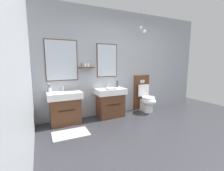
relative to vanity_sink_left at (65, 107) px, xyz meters
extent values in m
cube|color=#2D2D33|center=(1.67, -1.81, -0.43)|extent=(6.03, 5.46, 0.10)
cube|color=#999EA3|center=(1.67, 0.26, 0.95)|extent=(4.83, 0.12, 2.66)
cube|color=#4C301E|center=(0.00, 0.19, 1.02)|extent=(0.71, 0.02, 0.91)
cube|color=silver|center=(0.00, 0.18, 1.02)|extent=(0.67, 0.01, 0.87)
cube|color=#4C301E|center=(1.10, 0.19, 1.02)|extent=(0.55, 0.02, 0.83)
cube|color=silver|center=(1.10, 0.18, 1.02)|extent=(0.51, 0.01, 0.79)
cube|color=#56331E|center=(0.55, 0.12, 0.86)|extent=(0.36, 0.14, 0.02)
cylinder|color=slate|center=(0.44, 0.11, 0.92)|extent=(0.06, 0.06, 0.08)
cylinder|color=white|center=(0.51, 0.12, 0.91)|extent=(0.06, 0.06, 0.08)
cylinder|color=silver|center=(0.58, 0.12, 0.92)|extent=(0.04, 0.04, 0.09)
cylinder|color=gray|center=(2.07, -0.02, 2.05)|extent=(0.01, 0.01, 0.47)
sphere|color=silver|center=(2.07, -0.02, 1.77)|extent=(0.11, 0.11, 0.11)
cylinder|color=gray|center=(1.91, -0.08, 2.08)|extent=(0.01, 0.01, 0.40)
sphere|color=silver|center=(1.91, -0.08, 1.84)|extent=(0.08, 0.08, 0.08)
cube|color=#999EA3|center=(-0.69, -1.81, 0.95)|extent=(0.12, 4.26, 2.66)
cube|color=#9E9993|center=(0.00, -0.59, -0.37)|extent=(0.68, 0.44, 0.01)
cube|color=#56331E|center=(0.00, 0.00, -0.09)|extent=(0.63, 0.42, 0.57)
cube|color=black|center=(0.00, -0.22, -0.02)|extent=(0.35, 0.01, 0.02)
cube|color=white|center=(0.00, 0.00, 0.27)|extent=(0.73, 0.48, 0.14)
cube|color=silver|center=(0.00, -0.03, 0.32)|extent=(0.45, 0.26, 0.03)
cylinder|color=silver|center=(0.00, 0.19, 0.39)|extent=(0.03, 0.03, 0.11)
cylinder|color=silver|center=(0.00, 0.13, 0.44)|extent=(0.02, 0.11, 0.02)
cube|color=#56331E|center=(1.10, 0.00, -0.09)|extent=(0.63, 0.42, 0.57)
cube|color=black|center=(1.10, -0.22, -0.02)|extent=(0.35, 0.01, 0.02)
cube|color=white|center=(1.10, 0.00, 0.27)|extent=(0.73, 0.48, 0.14)
cube|color=silver|center=(1.10, -0.03, 0.32)|extent=(0.45, 0.26, 0.03)
cylinder|color=silver|center=(1.10, 0.19, 0.39)|extent=(0.03, 0.03, 0.11)
cylinder|color=silver|center=(1.10, 0.13, 0.44)|extent=(0.02, 0.11, 0.02)
cube|color=#56331E|center=(2.17, 0.18, 0.12)|extent=(0.48, 0.10, 1.00)
cube|color=silver|center=(2.17, 0.13, 0.44)|extent=(0.15, 0.01, 0.09)
cube|color=white|center=(2.17, -0.08, -0.21)|extent=(0.22, 0.30, 0.34)
ellipsoid|color=white|center=(2.17, -0.16, -0.06)|extent=(0.37, 0.46, 0.24)
torus|color=white|center=(2.17, -0.16, 0.03)|extent=(0.35, 0.35, 0.04)
cube|color=white|center=(2.17, 0.06, 0.19)|extent=(0.35, 0.03, 0.33)
cylinder|color=silver|center=(-0.28, 0.16, 0.38)|extent=(0.07, 0.07, 0.09)
cylinder|color=#33B266|center=(-0.27, 0.16, 0.44)|extent=(0.02, 0.03, 0.17)
cube|color=white|center=(-0.28, 0.18, 0.52)|extent=(0.01, 0.02, 0.03)
cylinder|color=#2D84DB|center=(-0.29, 0.18, 0.44)|extent=(0.03, 0.03, 0.16)
cube|color=white|center=(-0.30, 0.19, 0.52)|extent=(0.02, 0.02, 0.03)
cylinder|color=purple|center=(-0.30, 0.16, 0.44)|extent=(0.03, 0.03, 0.17)
cube|color=white|center=(-0.31, 0.17, 0.52)|extent=(0.02, 0.02, 0.03)
cylinder|color=#DB3847|center=(-0.28, 0.15, 0.43)|extent=(0.04, 0.01, 0.16)
cube|color=white|center=(-0.27, 0.15, 0.51)|extent=(0.02, 0.02, 0.03)
cylinder|color=#4C4C51|center=(1.40, 0.17, 0.42)|extent=(0.06, 0.06, 0.17)
cylinder|color=silver|center=(1.40, 0.17, 0.52)|extent=(0.02, 0.02, 0.04)
cube|color=white|center=(1.06, -0.14, 0.36)|extent=(0.22, 0.16, 0.04)
camera|label=1|loc=(-0.48, -3.46, 0.99)|focal=24.90mm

